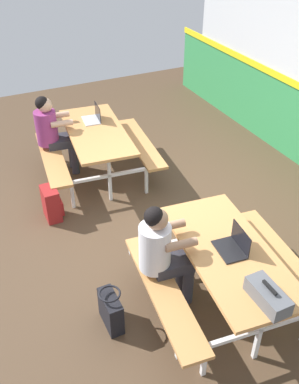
{
  "coord_description": "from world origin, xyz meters",
  "views": [
    {
      "loc": [
        3.7,
        -1.74,
        3.45
      ],
      "look_at": [
        0.0,
        0.02,
        0.55
      ],
      "focal_mm": 40.22,
      "sensor_mm": 36.0,
      "label": 1
    }
  ],
  "objects_px": {
    "student_further": "(163,249)",
    "laptop_silver": "(93,117)",
    "picnic_table_right": "(227,264)",
    "laptop_dark": "(233,246)",
    "picnic_table_left": "(97,141)",
    "backpack_dark": "(52,204)",
    "tote_bag_bright": "(111,310)",
    "toolbox_grey": "(268,296)",
    "student_nearer": "(53,130)"
  },
  "relations": [
    {
      "from": "toolbox_grey",
      "to": "laptop_silver",
      "type": "bearing_deg",
      "value": -177.69
    },
    {
      "from": "laptop_silver",
      "to": "laptop_dark",
      "type": "distance_m",
      "value": 3.12
    },
    {
      "from": "tote_bag_bright",
      "to": "backpack_dark",
      "type": "bearing_deg",
      "value": -177.82
    },
    {
      "from": "tote_bag_bright",
      "to": "student_nearer",
      "type": "bearing_deg",
      "value": 174.48
    },
    {
      "from": "student_nearer",
      "to": "student_further",
      "type": "xyz_separation_m",
      "value": [
        2.82,
        0.29,
        0.0
      ]
    },
    {
      "from": "laptop_silver",
      "to": "tote_bag_bright",
      "type": "relative_size",
      "value": 0.8
    },
    {
      "from": "picnic_table_right",
      "to": "student_nearer",
      "type": "distance_m",
      "value": 3.24
    },
    {
      "from": "laptop_dark",
      "to": "backpack_dark",
      "type": "bearing_deg",
      "value": -150.54
    },
    {
      "from": "laptop_dark",
      "to": "backpack_dark",
      "type": "xyz_separation_m",
      "value": [
        -2.12,
        -1.2,
        -0.57
      ]
    },
    {
      "from": "picnic_table_left",
      "to": "backpack_dark",
      "type": "xyz_separation_m",
      "value": [
        0.67,
        -0.87,
        -0.36
      ]
    },
    {
      "from": "picnic_table_right",
      "to": "tote_bag_bright",
      "type": "xyz_separation_m",
      "value": [
        -0.26,
        -1.09,
        -0.38
      ]
    },
    {
      "from": "student_further",
      "to": "tote_bag_bright",
      "type": "bearing_deg",
      "value": -84.97
    },
    {
      "from": "student_nearer",
      "to": "backpack_dark",
      "type": "xyz_separation_m",
      "value": [
        1.02,
        -0.35,
        -0.49
      ]
    },
    {
      "from": "laptop_dark",
      "to": "toolbox_grey",
      "type": "bearing_deg",
      "value": -9.63
    },
    {
      "from": "laptop_silver",
      "to": "backpack_dark",
      "type": "xyz_separation_m",
      "value": [
        0.98,
        -0.94,
        -0.57
      ]
    },
    {
      "from": "student_further",
      "to": "laptop_silver",
      "type": "distance_m",
      "value": 2.81
    },
    {
      "from": "picnic_table_right",
      "to": "toolbox_grey",
      "type": "distance_m",
      "value": 0.68
    },
    {
      "from": "picnic_table_left",
      "to": "toolbox_grey",
      "type": "bearing_deg",
      "value": 3.72
    },
    {
      "from": "picnic_table_left",
      "to": "toolbox_grey",
      "type": "distance_m",
      "value": 3.44
    },
    {
      "from": "laptop_dark",
      "to": "tote_bag_bright",
      "type": "distance_m",
      "value": 1.3
    },
    {
      "from": "laptop_dark",
      "to": "backpack_dark",
      "type": "height_order",
      "value": "laptop_dark"
    },
    {
      "from": "picnic_table_right",
      "to": "student_nearer",
      "type": "relative_size",
      "value": 1.42
    },
    {
      "from": "student_nearer",
      "to": "laptop_silver",
      "type": "bearing_deg",
      "value": 86.83
    },
    {
      "from": "picnic_table_right",
      "to": "laptop_dark",
      "type": "distance_m",
      "value": 0.22
    },
    {
      "from": "student_nearer",
      "to": "student_further",
      "type": "relative_size",
      "value": 1.0
    },
    {
      "from": "picnic_table_right",
      "to": "student_further",
      "type": "height_order",
      "value": "student_further"
    },
    {
      "from": "student_further",
      "to": "laptop_dark",
      "type": "xyz_separation_m",
      "value": [
        0.31,
        0.56,
        0.08
      ]
    },
    {
      "from": "picnic_table_left",
      "to": "picnic_table_right",
      "type": "relative_size",
      "value": 1.0
    },
    {
      "from": "picnic_table_left",
      "to": "student_nearer",
      "type": "distance_m",
      "value": 0.64
    },
    {
      "from": "student_further",
      "to": "backpack_dark",
      "type": "distance_m",
      "value": 1.98
    },
    {
      "from": "backpack_dark",
      "to": "picnic_table_left",
      "type": "bearing_deg",
      "value": 127.62
    },
    {
      "from": "student_further",
      "to": "laptop_silver",
      "type": "height_order",
      "value": "student_further"
    },
    {
      "from": "student_further",
      "to": "toolbox_grey",
      "type": "bearing_deg",
      "value": 25.92
    },
    {
      "from": "picnic_table_right",
      "to": "laptop_silver",
      "type": "height_order",
      "value": "laptop_silver"
    },
    {
      "from": "student_further",
      "to": "tote_bag_bright",
      "type": "height_order",
      "value": "student_further"
    },
    {
      "from": "laptop_silver",
      "to": "backpack_dark",
      "type": "relative_size",
      "value": 0.78
    },
    {
      "from": "backpack_dark",
      "to": "laptop_silver",
      "type": "bearing_deg",
      "value": 136.17
    },
    {
      "from": "student_further",
      "to": "backpack_dark",
      "type": "bearing_deg",
      "value": -160.63
    },
    {
      "from": "laptop_dark",
      "to": "toolbox_grey",
      "type": "xyz_separation_m",
      "value": [
        0.63,
        -0.11,
        0.02
      ]
    },
    {
      "from": "laptop_dark",
      "to": "tote_bag_bright",
      "type": "xyz_separation_m",
      "value": [
        -0.26,
        -1.13,
        -0.59
      ]
    },
    {
      "from": "picnic_table_right",
      "to": "student_further",
      "type": "xyz_separation_m",
      "value": [
        -0.31,
        -0.53,
        0.14
      ]
    },
    {
      "from": "tote_bag_bright",
      "to": "picnic_table_left",
      "type": "bearing_deg",
      "value": 162.45
    },
    {
      "from": "picnic_table_right",
      "to": "laptop_dark",
      "type": "xyz_separation_m",
      "value": [
        0.0,
        0.04,
        0.22
      ]
    },
    {
      "from": "laptop_dark",
      "to": "tote_bag_bright",
      "type": "height_order",
      "value": "laptop_dark"
    },
    {
      "from": "laptop_dark",
      "to": "student_nearer",
      "type": "bearing_deg",
      "value": -164.83
    },
    {
      "from": "picnic_table_right",
      "to": "toolbox_grey",
      "type": "bearing_deg",
      "value": -6.25
    },
    {
      "from": "toolbox_grey",
      "to": "backpack_dark",
      "type": "height_order",
      "value": "toolbox_grey"
    },
    {
      "from": "student_nearer",
      "to": "laptop_silver",
      "type": "distance_m",
      "value": 0.6
    },
    {
      "from": "laptop_silver",
      "to": "picnic_table_left",
      "type": "bearing_deg",
      "value": -12.98
    },
    {
      "from": "backpack_dark",
      "to": "picnic_table_right",
      "type": "bearing_deg",
      "value": 28.71
    }
  ]
}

